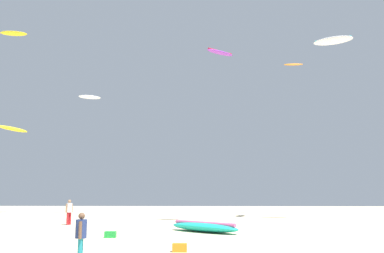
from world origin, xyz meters
TOP-DOWN VIEW (x-y plane):
  - person_foreground at (-3.15, 3.22)m, footprint 0.37×0.53m
  - person_midground at (-8.75, 19.34)m, footprint 0.40×0.49m
  - kite_grounded_near at (0.90, 14.12)m, footprint 4.66×4.45m
  - cooler_box at (-3.89, 10.99)m, footprint 0.56×0.36m
  - gear_bag at (-0.05, 6.00)m, footprint 0.56×0.36m
  - kite_aloft_0 at (-20.36, 34.45)m, footprint 2.58×4.58m
  - kite_aloft_1 at (-19.95, 32.18)m, footprint 2.93×1.29m
  - kite_aloft_2 at (-11.68, 33.75)m, footprint 2.51×1.63m
  - kite_aloft_4 at (10.60, 32.45)m, footprint 2.07×0.70m
  - kite_aloft_5 at (2.27, 21.28)m, footprint 2.53×2.19m
  - kite_aloft_6 at (12.22, 24.06)m, footprint 3.41×2.24m

SIDE VIEW (x-z plane):
  - cooler_box at x=-3.89m, z-range 0.00..0.32m
  - gear_bag at x=-0.05m, z-range 0.00..0.32m
  - kite_grounded_near at x=0.90m, z-range -0.04..0.61m
  - person_foreground at x=-3.15m, z-range 0.14..1.76m
  - person_midground at x=-8.75m, z-range 0.15..1.92m
  - kite_aloft_0 at x=-20.36m, z-range 8.92..9.65m
  - kite_aloft_2 at x=-11.68m, z-range 12.48..12.94m
  - kite_aloft_5 at x=2.27m, z-range 13.21..13.55m
  - kite_aloft_6 at x=12.22m, z-range 15.00..15.70m
  - kite_aloft_4 at x=10.60m, z-range 15.65..16.07m
  - kite_aloft_1 at x=-19.95m, z-range 19.32..19.84m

